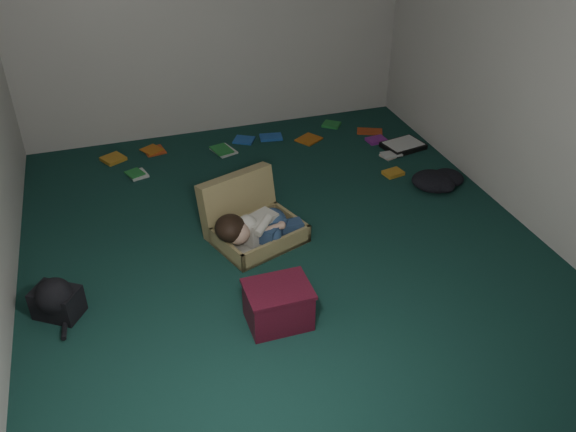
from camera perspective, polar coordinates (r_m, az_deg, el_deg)
floor at (r=4.88m, az=-0.55°, el=-2.52°), size 4.50×4.50×0.00m
wall_back at (r=6.34m, az=-7.13°, el=18.81°), size 4.50×0.00×4.50m
wall_front at (r=2.48m, az=15.35°, el=-6.89°), size 4.50×0.00×4.50m
wall_right at (r=5.18m, az=21.61°, el=13.54°), size 0.00×4.50×4.50m
suitcase at (r=4.90m, az=-3.54°, el=-0.41°), size 0.84×0.83×0.49m
person at (r=4.74m, az=-2.87°, el=-1.05°), size 0.74×0.37×0.30m
maroon_bin at (r=4.07m, az=-0.92°, el=-8.30°), size 0.43×0.34×0.30m
backpack at (r=4.44m, az=-20.79°, el=-7.48°), size 0.49×0.46×0.23m
clothing_pile at (r=5.81m, az=14.36°, el=3.53°), size 0.53×0.46×0.15m
paper_tray at (r=6.42m, az=10.73°, el=6.50°), size 0.45×0.37×0.06m
book_scatter at (r=6.31m, az=-0.96°, el=6.44°), size 2.92×1.45×0.02m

